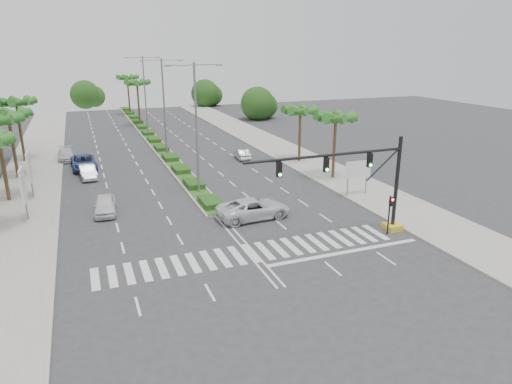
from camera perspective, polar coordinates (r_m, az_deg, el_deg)
ground at (r=31.05m, az=-0.63°, el=-7.65°), size 160.00×160.00×0.00m
footpath_right at (r=54.25m, az=6.99°, el=3.47°), size 6.00×120.00×0.15m
footpath_left at (r=48.43m, az=-26.68°, el=-0.07°), size 6.00×120.00×0.15m
median at (r=73.16m, az=-13.23°, el=6.85°), size 2.20×75.00×0.20m
median_grass at (r=73.13m, az=-13.24°, el=6.94°), size 1.80×75.00×0.04m
signal_gantry at (r=33.95m, az=14.16°, el=0.31°), size 12.60×1.20×7.20m
pedestrian_signal at (r=34.64m, az=16.42°, el=-2.00°), size 0.28×0.36×3.00m
direction_sign at (r=42.86m, az=12.62°, el=2.62°), size 2.70×0.11×3.40m
billboard_near at (r=39.92m, az=-27.12°, el=0.71°), size 0.18×2.10×4.35m
billboard_far at (r=45.71m, az=-26.50°, el=2.76°), size 0.18×2.10×4.35m
palm_left_far at (r=53.14m, az=-28.54°, el=8.24°), size 4.57×4.68×7.35m
palm_left_end at (r=60.99m, az=-27.79°, el=9.67°), size 4.57×4.68×7.75m
palm_right_near at (r=47.59m, az=9.93°, el=8.88°), size 4.57×4.68×7.05m
palm_right_far at (r=54.57m, az=5.57°, el=9.85°), size 4.57×4.68×6.75m
palm_median_a at (r=82.10m, az=-14.65°, el=12.88°), size 4.57×4.68×8.05m
palm_median_b at (r=96.97m, az=-15.79°, el=13.45°), size 4.57×4.68×8.05m
streetlight_near at (r=41.97m, az=-7.49°, el=8.67°), size 5.10×0.25×12.00m
streetlight_mid at (r=57.50m, az=-11.44°, el=10.89°), size 5.10×0.25×12.00m
streetlight_far at (r=73.23m, az=-13.72°, el=12.14°), size 5.10×0.25×12.00m
car_parked_a at (r=39.95m, az=-18.36°, el=-1.55°), size 2.10×4.47×1.48m
car_parked_b at (r=51.36m, az=-20.32°, el=2.42°), size 1.93×4.51×1.45m
car_parked_c at (r=55.26m, az=-20.74°, el=3.46°), size 2.88×5.75×1.56m
car_parked_d at (r=60.66m, az=-22.65°, el=4.34°), size 2.01×4.81×1.39m
car_crossing at (r=36.83m, az=-0.31°, el=-2.08°), size 6.15×3.14×1.66m
car_right at (r=56.61m, az=-1.77°, el=4.78°), size 1.70×4.01×1.29m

